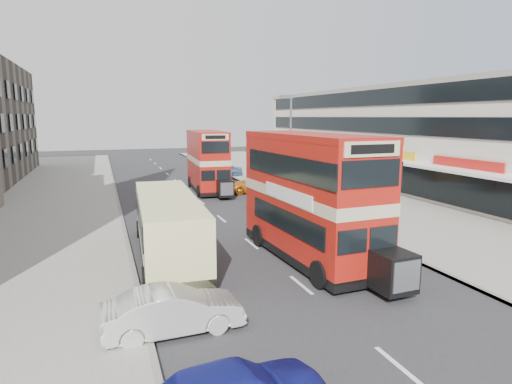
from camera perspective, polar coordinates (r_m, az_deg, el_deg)
name	(u,v)px	position (r m, az deg, el deg)	size (l,w,h in m)	color
ground	(326,306)	(15.99, 9.08, -14.41)	(160.00, 160.00, 0.00)	#28282B
road_surface	(201,202)	(34.14, -7.15, -1.30)	(12.00, 90.00, 0.01)	#28282B
pavement_right	(337,192)	(38.47, 10.57, -0.03)	(12.00, 90.00, 0.15)	gray
pavement_left	(29,212)	(33.73, -27.49, -2.36)	(12.00, 90.00, 0.15)	gray
kerb_left	(119,206)	(33.39, -17.43, -1.81)	(0.20, 90.00, 0.16)	gray
kerb_right	(274,196)	(35.90, 2.39, -0.57)	(0.20, 90.00, 0.16)	gray
commercial_row	(402,136)	(44.09, 18.49, 6.91)	(9.90, 46.20, 9.30)	beige
street_lamp	(290,140)	(33.69, 4.40, 6.80)	(1.00, 0.20, 8.12)	slate
bus_main	(311,197)	(19.93, 7.12, -0.62)	(3.23, 10.21, 5.60)	black
bus_second	(207,161)	(38.87, -6.35, 4.07)	(3.06, 9.43, 5.12)	black
coach	(168,224)	(20.89, -11.41, -4.08)	(3.11, 10.27, 2.69)	black
car_left_front	(173,311)	(14.00, -10.75, -14.96)	(1.49, 4.26, 1.40)	beige
car_right_a	(281,198)	(31.68, 3.33, -0.78)	(2.03, 5.01, 1.45)	maroon
car_right_b	(252,185)	(38.06, -0.47, 0.96)	(2.27, 4.91, 1.37)	orange
car_right_c	(223,171)	(47.67, -4.32, 2.75)	(1.68, 4.16, 1.42)	#4F719E
pedestrian_near	(328,193)	(32.58, 9.34, -0.12)	(0.62, 0.42, 1.68)	gray
pedestrian_far	(267,170)	(45.31, 1.47, 2.94)	(1.15, 0.48, 1.96)	gray
cyclist	(256,192)	(34.64, 0.00, 0.04)	(0.84, 2.02, 2.00)	gray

